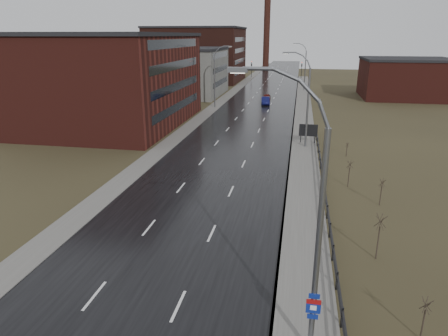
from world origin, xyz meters
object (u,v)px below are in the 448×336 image
at_px(car_far, 267,97).
at_px(streetlight_main, 311,228).
at_px(car_near, 265,101).
at_px(billboard, 308,131).

bearing_deg(car_far, streetlight_main, 93.96).
relative_size(car_near, car_far, 1.19).
xyz_separation_m(streetlight_main, billboard, (0.63, 35.77, -4.32)).
bearing_deg(billboard, streetlight_main, -91.01).
height_order(billboard, car_far, billboard).
bearing_deg(streetlight_main, car_near, 96.38).
bearing_deg(car_far, car_near, 90.22).
xyz_separation_m(billboard, car_near, (-7.90, 29.25, -0.98)).
bearing_deg(car_near, billboard, -81.87).
height_order(streetlight_main, car_near, streetlight_main).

